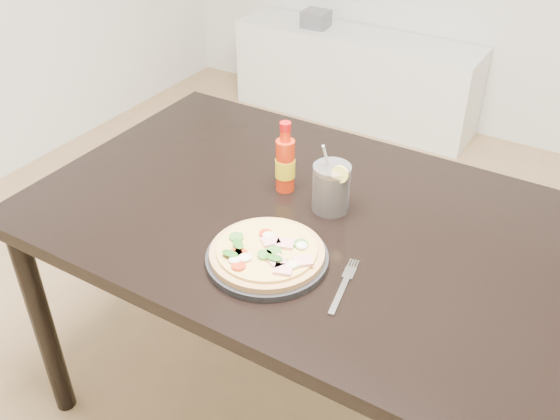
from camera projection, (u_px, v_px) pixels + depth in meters
The scene contains 8 objects.
dining_table at pixel (304, 239), 1.63m from camera, with size 1.40×0.90×0.75m.
plate at pixel (267, 258), 1.42m from camera, with size 0.28×0.28×0.02m, color black.
pizza at pixel (267, 252), 1.40m from camera, with size 0.26×0.26×0.03m.
hot_sauce_bottle at pixel (285, 164), 1.63m from camera, with size 0.05×0.05×0.20m.
cola_cup at pixel (331, 189), 1.56m from camera, with size 0.10×0.10×0.19m.
fork at pixel (344, 284), 1.35m from camera, with size 0.05×0.19×0.00m.
media_console at pixel (354, 77), 3.57m from camera, with size 1.40×0.34×0.50m, color white.
cd_stack at pixel (316, 19), 3.50m from camera, with size 0.14×0.12×0.09m.
Camera 1 is at (0.59, -1.03, 1.66)m, focal length 40.00 mm.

